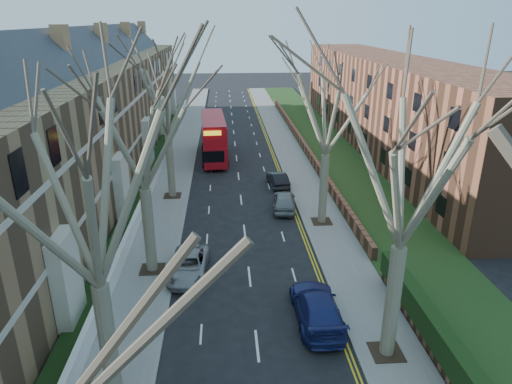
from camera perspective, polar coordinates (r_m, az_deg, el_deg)
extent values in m
cube|color=slate|center=(49.22, -9.47, 4.13)|extent=(3.00, 102.00, 0.12)
cube|color=slate|center=(49.53, 4.52, 4.45)|extent=(3.00, 102.00, 0.12)
cube|color=olive|center=(41.91, -21.56, 7.00)|extent=(9.00, 78.00, 10.00)
cube|color=#2B2E35|center=(41.03, -22.70, 15.13)|extent=(4.67, 78.00, 4.67)
cube|color=beige|center=(41.16, -15.35, 5.32)|extent=(0.12, 78.00, 0.35)
cube|color=beige|center=(40.40, -15.83, 10.10)|extent=(0.12, 78.00, 0.35)
cube|color=brown|center=(55.04, 16.18, 10.66)|extent=(8.00, 54.00, 10.00)
cube|color=brown|center=(53.46, 5.72, 6.22)|extent=(0.35, 54.00, 0.90)
cube|color=white|center=(41.69, -12.69, 1.61)|extent=(0.30, 78.00, 1.00)
cube|color=#1E3D16|center=(50.36, 9.61, 4.61)|extent=(6.00, 102.00, 0.06)
cylinder|color=#665E49|center=(18.49, -17.95, -17.95)|extent=(0.64, 0.64, 5.25)
cylinder|color=#665E49|center=(26.89, -13.24, -4.73)|extent=(0.64, 0.64, 5.07)
cube|color=#2D2116|center=(28.05, -12.81, -9.39)|extent=(1.40, 1.40, 0.05)
cylinder|color=#665E49|center=(37.95, -10.64, 3.23)|extent=(0.60, 0.60, 5.25)
cube|color=#2D2116|center=(38.80, -10.38, -0.44)|extent=(1.40, 1.40, 0.05)
cylinder|color=#665E49|center=(20.75, 16.69, -13.08)|extent=(0.64, 0.64, 5.25)
cube|color=#2D2116|center=(22.28, 15.96, -18.67)|extent=(1.40, 1.40, 0.05)
cylinder|color=#665E49|center=(32.79, 8.43, 0.37)|extent=(0.60, 0.60, 5.07)
cube|color=#2D2116|center=(33.75, 8.20, -3.65)|extent=(1.40, 1.40, 0.05)
cube|color=#A20B15|center=(48.81, -5.26, 5.80)|extent=(2.87, 10.43, 2.06)
cube|color=#A20B15|center=(48.34, -5.34, 8.05)|extent=(2.84, 9.91, 1.88)
cube|color=black|center=(48.70, -5.28, 6.28)|extent=(2.84, 9.60, 0.84)
cube|color=black|center=(48.32, -5.34, 8.16)|extent=(2.83, 9.40, 0.84)
imported|color=gray|center=(27.05, -8.40, -9.04)|extent=(2.43, 4.70, 1.27)
imported|color=navy|center=(23.27, 7.61, -14.09)|extent=(2.18, 5.28, 1.53)
imported|color=gray|center=(35.60, 3.55, -1.10)|extent=(2.22, 4.41, 1.44)
imported|color=black|center=(40.51, 2.76, 1.57)|extent=(1.79, 4.02, 1.28)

